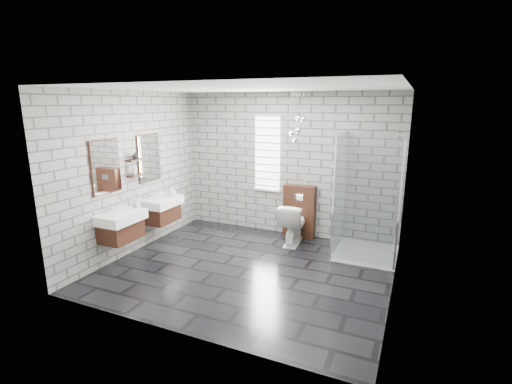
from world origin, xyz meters
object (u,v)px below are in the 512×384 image
Objects in this scene: shower_enclosure at (360,228)px; toilet at (293,223)px; cistern_panel at (299,211)px; vanity_left at (119,218)px; vanity_right at (160,203)px.

shower_enclosure is 2.71× the size of toilet.
cistern_panel is at bearing -94.03° from toilet.
shower_enclosure reaches higher than toilet.
shower_enclosure is (1.20, -0.52, 0.00)m from cistern_panel.
vanity_left is at bearing -152.11° from shower_enclosure.
vanity_left is 2.10× the size of toilet.
toilet is at bearing -90.00° from cistern_panel.
vanity_right is 1.57× the size of cistern_panel.
cistern_panel is 1.31m from shower_enclosure.
cistern_panel is at bearing 30.85° from vanity_right.
shower_enclosure is at bearing -23.27° from cistern_panel.
vanity_right is 2.58m from cistern_panel.
shower_enclosure is (3.41, 1.80, -0.25)m from vanity_left.
shower_enclosure is at bearing 169.71° from toilet.
shower_enclosure reaches higher than vanity_right.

